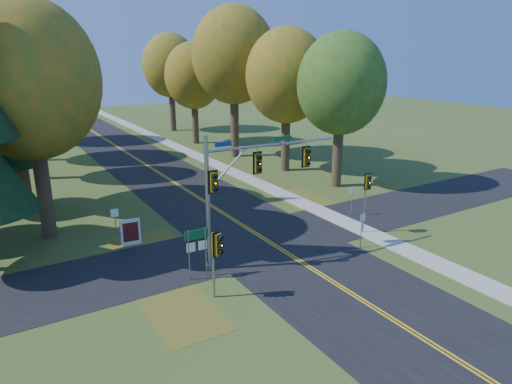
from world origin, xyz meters
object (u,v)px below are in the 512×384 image
east_signal_pole (367,188)px  traffic_mast (242,181)px  info_kiosk (131,232)px  route_sign_cluster (197,243)px

east_signal_pole → traffic_mast: bearing=-164.0°
traffic_mast → info_kiosk: traffic_mast is taller
traffic_mast → route_sign_cluster: 3.98m
east_signal_pole → route_sign_cluster: size_ratio=1.48×
east_signal_pole → route_sign_cluster: east_signal_pole is taller
route_sign_cluster → info_kiosk: bearing=108.8°
east_signal_pole → info_kiosk: size_ratio=2.47×
info_kiosk → route_sign_cluster: bearing=-68.7°
route_sign_cluster → info_kiosk: route_sign_cluster is taller
east_signal_pole → route_sign_cluster: (-11.42, 0.04, -1.11)m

